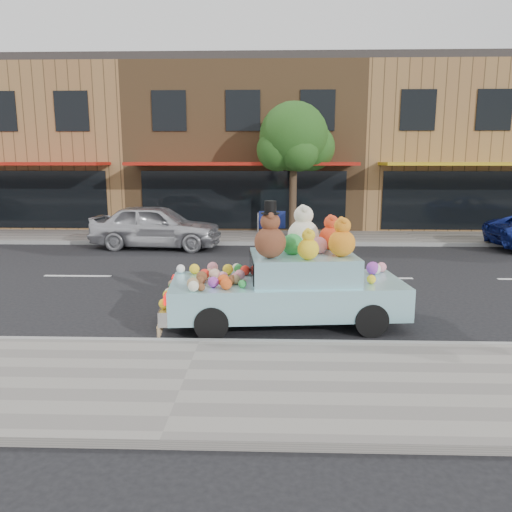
{
  "coord_description": "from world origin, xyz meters",
  "views": [
    {
      "loc": [
        1.19,
        -12.84,
        3.08
      ],
      "look_at": [
        0.89,
        -3.44,
        1.25
      ],
      "focal_mm": 35.0,
      "sensor_mm": 36.0,
      "label": 1
    }
  ],
  "objects": [
    {
      "name": "storefront_mid",
      "position": [
        0.0,
        11.97,
        3.64
      ],
      "size": [
        10.0,
        9.8,
        7.3
      ],
      "color": "brown",
      "rests_on": "ground"
    },
    {
      "name": "art_car",
      "position": [
        1.52,
        -3.73,
        0.82
      ],
      "size": [
        4.62,
        2.15,
        2.37
      ],
      "rotation": [
        0.0,
        0.0,
        0.09
      ],
      "color": "black",
      "rests_on": "ground"
    },
    {
      "name": "near_sidewalk",
      "position": [
        0.0,
        -6.5,
        0.06
      ],
      "size": [
        60.0,
        3.0,
        0.12
      ],
      "primitive_type": "cube",
      "color": "gray",
      "rests_on": "ground"
    },
    {
      "name": "street_tree",
      "position": [
        2.03,
        6.55,
        3.69
      ],
      "size": [
        3.0,
        2.7,
        5.22
      ],
      "color": "#38281C",
      "rests_on": "ground"
    },
    {
      "name": "far_kerb",
      "position": [
        0.0,
        5.0,
        0.07
      ],
      "size": [
        60.0,
        0.12,
        0.13
      ],
      "primitive_type": "cube",
      "color": "gray",
      "rests_on": "ground"
    },
    {
      "name": "near_kerb",
      "position": [
        0.0,
        -5.0,
        0.07
      ],
      "size": [
        60.0,
        0.12,
        0.13
      ],
      "primitive_type": "cube",
      "color": "gray",
      "rests_on": "ground"
    },
    {
      "name": "storefront_right",
      "position": [
        10.0,
        11.97,
        3.64
      ],
      "size": [
        10.0,
        9.8,
        7.3
      ],
      "color": "olive",
      "rests_on": "ground"
    },
    {
      "name": "storefront_left",
      "position": [
        -10.0,
        11.97,
        3.64
      ],
      "size": [
        10.0,
        9.8,
        7.3
      ],
      "color": "olive",
      "rests_on": "ground"
    },
    {
      "name": "car_silver",
      "position": [
        -2.86,
        4.37,
        0.77
      ],
      "size": [
        4.67,
        2.21,
        1.54
      ],
      "primitive_type": "imported",
      "rotation": [
        0.0,
        0.0,
        1.48
      ],
      "color": "silver",
      "rests_on": "ground"
    },
    {
      "name": "ground",
      "position": [
        0.0,
        0.0,
        0.0
      ],
      "size": [
        120.0,
        120.0,
        0.0
      ],
      "primitive_type": "plane",
      "color": "black",
      "rests_on": "ground"
    },
    {
      "name": "far_sidewalk",
      "position": [
        0.0,
        6.5,
        0.06
      ],
      "size": [
        60.0,
        3.0,
        0.12
      ],
      "primitive_type": "cube",
      "color": "gray",
      "rests_on": "ground"
    }
  ]
}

